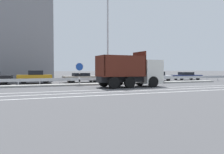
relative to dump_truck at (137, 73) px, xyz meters
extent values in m
plane|color=#424244|center=(-2.71, 0.92, -1.33)|extent=(320.00, 320.00, 0.00)
cube|color=silver|center=(-0.88, -1.84, -1.32)|extent=(58.41, 0.16, 0.01)
cube|color=silver|center=(-0.88, -3.67, -1.32)|extent=(58.41, 0.16, 0.01)
cube|color=silver|center=(-0.88, -5.49, -1.32)|extent=(58.41, 0.16, 0.01)
cube|color=gray|center=(-2.71, 3.66, -1.24)|extent=(32.13, 1.10, 0.18)
cube|color=#9EA0A5|center=(-2.71, 4.72, -0.71)|extent=(58.41, 0.04, 0.32)
cylinder|color=#ADADB2|center=(-10.97, 4.72, -1.02)|extent=(0.09, 0.09, 0.62)
cylinder|color=#ADADB2|center=(-8.90, 4.72, -1.02)|extent=(0.09, 0.09, 0.62)
cylinder|color=#ADADB2|center=(-6.84, 4.72, -1.02)|extent=(0.09, 0.09, 0.62)
cylinder|color=#ADADB2|center=(-4.77, 4.72, -1.02)|extent=(0.09, 0.09, 0.62)
cylinder|color=#ADADB2|center=(-2.71, 4.72, -1.02)|extent=(0.09, 0.09, 0.62)
cylinder|color=#ADADB2|center=(-0.64, 4.72, -1.02)|extent=(0.09, 0.09, 0.62)
cylinder|color=#ADADB2|center=(1.42, 4.72, -1.02)|extent=(0.09, 0.09, 0.62)
cylinder|color=#ADADB2|center=(3.48, 4.72, -1.02)|extent=(0.09, 0.09, 0.62)
cylinder|color=#ADADB2|center=(5.55, 4.72, -1.02)|extent=(0.09, 0.09, 0.62)
cylinder|color=#ADADB2|center=(7.61, 4.72, -1.02)|extent=(0.09, 0.09, 0.62)
cylinder|color=#ADADB2|center=(9.68, 4.72, -1.02)|extent=(0.09, 0.09, 0.62)
cylinder|color=#ADADB2|center=(11.74, 4.72, -1.02)|extent=(0.09, 0.09, 0.62)
cylinder|color=#ADADB2|center=(13.81, 4.72, -1.02)|extent=(0.09, 0.09, 0.62)
cylinder|color=#ADADB2|center=(15.87, 4.72, -1.02)|extent=(0.09, 0.09, 0.62)
cube|color=silver|center=(1.34, 0.06, 0.15)|extent=(2.01, 2.55, 2.33)
cube|color=black|center=(2.31, 0.10, 0.56)|extent=(0.12, 2.12, 0.87)
cube|color=black|center=(2.35, 0.10, -0.86)|extent=(0.20, 2.42, 0.24)
cube|color=black|center=(-1.84, -0.08, -0.54)|extent=(4.51, 1.55, 0.53)
cube|color=#511E14|center=(-1.84, -0.08, -0.22)|extent=(4.38, 2.55, 0.12)
cube|color=#511E14|center=(-1.89, 1.05, 0.76)|extent=(4.28, 0.28, 1.83)
cube|color=#511E14|center=(-1.79, -1.21, 0.76)|extent=(4.28, 0.28, 1.83)
cube|color=#511E14|center=(0.25, 0.01, 0.99)|extent=(0.20, 2.37, 2.29)
cube|color=#511E14|center=(-3.93, -0.17, 0.76)|extent=(0.20, 2.37, 1.83)
cylinder|color=black|center=(1.00, 1.25, -0.81)|extent=(1.05, 0.36, 1.04)
cylinder|color=black|center=(1.11, -1.16, -0.81)|extent=(1.05, 0.36, 1.04)
cylinder|color=black|center=(-1.56, 1.14, -0.81)|extent=(1.05, 0.36, 1.04)
cylinder|color=black|center=(-1.45, -1.27, -0.81)|extent=(1.05, 0.36, 1.04)
cylinder|color=black|center=(-3.11, 1.08, -0.81)|extent=(1.05, 0.36, 1.04)
cylinder|color=black|center=(-3.01, -1.34, -0.81)|extent=(1.05, 0.36, 1.04)
cylinder|color=white|center=(-4.94, 3.66, -1.17)|extent=(0.16, 0.16, 0.32)
cylinder|color=black|center=(-4.94, 3.66, -0.85)|extent=(0.16, 0.16, 0.32)
cylinder|color=white|center=(-4.94, 3.66, -0.52)|extent=(0.16, 0.16, 0.32)
cylinder|color=black|center=(-4.94, 3.66, -0.20)|extent=(0.16, 0.16, 0.32)
cylinder|color=white|center=(-4.94, 3.66, 0.12)|extent=(0.16, 0.16, 0.32)
cylinder|color=#1E4CB2|center=(-4.94, 3.66, 0.67)|extent=(0.78, 0.03, 0.78)
cylinder|color=white|center=(-4.94, 3.66, 0.67)|extent=(0.84, 0.02, 0.84)
cylinder|color=#ADADB2|center=(-1.68, 3.79, 3.74)|extent=(0.18, 0.18, 10.14)
cylinder|color=black|center=(-12.46, 9.19, -1.03)|extent=(0.62, 0.25, 0.60)
cylinder|color=black|center=(-12.60, 7.56, -1.03)|extent=(0.62, 0.25, 0.60)
cube|color=#B27A14|center=(-9.25, 8.70, -0.64)|extent=(4.00, 1.95, 0.76)
cube|color=black|center=(-9.13, 8.70, -0.01)|extent=(1.70, 1.66, 0.51)
cylinder|color=black|center=(-10.50, 7.87, -1.03)|extent=(0.61, 0.22, 0.60)
cylinder|color=black|center=(-10.45, 9.61, -1.03)|extent=(0.61, 0.22, 0.60)
cylinder|color=black|center=(-8.05, 7.79, -1.03)|extent=(0.61, 0.22, 0.60)
cylinder|color=black|center=(-8.00, 9.54, -1.03)|extent=(0.61, 0.22, 0.60)
cube|color=gray|center=(-3.36, 8.94, -0.76)|extent=(4.95, 2.07, 0.53)
cube|color=black|center=(-3.51, 8.93, -0.29)|extent=(2.13, 1.69, 0.41)
cylinder|color=black|center=(-1.92, 9.88, -1.03)|extent=(0.61, 0.24, 0.60)
cylinder|color=black|center=(-1.81, 8.19, -1.03)|extent=(0.61, 0.24, 0.60)
cylinder|color=black|center=(-4.91, 9.69, -1.03)|extent=(0.61, 0.24, 0.60)
cylinder|color=black|center=(-4.81, 8.01, -1.03)|extent=(0.61, 0.24, 0.60)
cube|color=black|center=(3.28, 8.93, -0.78)|extent=(4.75, 2.08, 0.50)
cube|color=black|center=(3.42, 8.92, -0.26)|extent=(2.04, 1.71, 0.52)
cylinder|color=black|center=(1.79, 8.15, -1.03)|extent=(0.61, 0.23, 0.60)
cylinder|color=black|center=(1.89, 9.87, -1.03)|extent=(0.61, 0.23, 0.60)
cylinder|color=black|center=(4.67, 7.99, -1.03)|extent=(0.61, 0.23, 0.60)
cylinder|color=black|center=(4.77, 9.71, -1.03)|extent=(0.61, 0.23, 0.60)
cube|color=silver|center=(8.04, 8.38, -0.78)|extent=(3.88, 1.82, 0.50)
cube|color=black|center=(7.92, 8.38, -0.24)|extent=(1.65, 1.57, 0.57)
cylinder|color=black|center=(9.25, 9.18, -1.03)|extent=(0.60, 0.21, 0.60)
cylinder|color=black|center=(9.22, 7.53, -1.03)|extent=(0.60, 0.21, 0.60)
cylinder|color=black|center=(6.86, 9.23, -1.03)|extent=(0.60, 0.21, 0.60)
cylinder|color=black|center=(6.83, 7.58, -1.03)|extent=(0.60, 0.21, 0.60)
cube|color=navy|center=(13.93, 9.09, -0.77)|extent=(4.88, 2.16, 0.52)
cube|color=black|center=(13.79, 9.10, -0.29)|extent=(2.12, 1.72, 0.44)
cylinder|color=black|center=(15.47, 9.81, -1.03)|extent=(0.61, 0.25, 0.60)
cylinder|color=black|center=(15.33, 8.12, -1.03)|extent=(0.61, 0.25, 0.60)
cylinder|color=black|center=(12.53, 10.05, -1.03)|extent=(0.61, 0.25, 0.60)
cylinder|color=black|center=(12.39, 8.36, -1.03)|extent=(0.61, 0.25, 0.60)
cube|color=silver|center=(-6.65, 35.54, 2.33)|extent=(3.60, 3.60, 7.32)
sphere|color=gold|center=(-6.65, 35.54, 7.29)|extent=(3.24, 3.24, 3.24)
cone|color=gold|center=(-6.65, 35.54, 9.18)|extent=(0.30, 0.30, 1.20)
camera|label=1|loc=(-10.28, -19.14, 0.42)|focal=35.00mm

